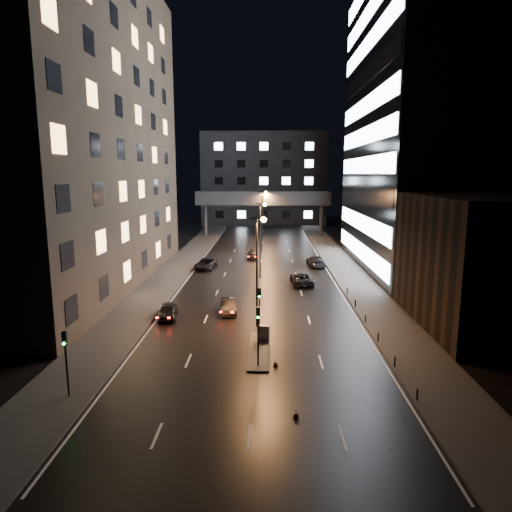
% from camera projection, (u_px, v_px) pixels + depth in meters
% --- Properties ---
extents(ground, '(160.00, 160.00, 0.00)m').
position_uv_depth(ground, '(261.00, 261.00, 73.63)').
color(ground, black).
rests_on(ground, ground).
extents(sidewalk_left, '(5.00, 110.00, 0.15)m').
position_uv_depth(sidewalk_left, '(178.00, 266.00, 69.00)').
color(sidewalk_left, '#383533').
rests_on(sidewalk_left, ground).
extents(sidewalk_right, '(5.00, 110.00, 0.15)m').
position_uv_depth(sidewalk_right, '(344.00, 267.00, 68.40)').
color(sidewalk_right, '#383533').
rests_on(sidewalk_right, ground).
extents(building_left, '(15.00, 48.00, 40.00)m').
position_uv_depth(building_left, '(73.00, 122.00, 54.86)').
color(building_left, '#2D2319').
rests_on(building_left, ground).
extents(building_right_low, '(10.00, 18.00, 12.00)m').
position_uv_depth(building_right_low, '(476.00, 262.00, 41.59)').
color(building_right_low, black).
rests_on(building_right_low, ground).
extents(building_right_glass, '(20.00, 36.00, 45.00)m').
position_uv_depth(building_right_glass, '(436.00, 113.00, 65.09)').
color(building_right_glass, black).
rests_on(building_right_glass, ground).
extents(building_far, '(34.00, 14.00, 25.00)m').
position_uv_depth(building_far, '(264.00, 179.00, 128.46)').
color(building_far, '#333335').
rests_on(building_far, ground).
extents(skybridge, '(30.00, 3.00, 10.00)m').
position_uv_depth(skybridge, '(263.00, 199.00, 101.66)').
color(skybridge, '#333335').
rests_on(skybridge, ground).
extents(median_island, '(1.60, 8.00, 0.15)m').
position_uv_depth(median_island, '(259.00, 350.00, 36.23)').
color(median_island, '#383533').
rests_on(median_island, ground).
extents(traffic_signal_near, '(0.28, 0.34, 4.40)m').
position_uv_depth(traffic_signal_near, '(259.00, 305.00, 38.15)').
color(traffic_signal_near, black).
rests_on(traffic_signal_near, median_island).
extents(traffic_signal_far, '(0.28, 0.34, 4.40)m').
position_uv_depth(traffic_signal_far, '(258.00, 327.00, 32.74)').
color(traffic_signal_far, black).
rests_on(traffic_signal_far, median_island).
extents(traffic_signal_corner, '(0.28, 0.34, 4.40)m').
position_uv_depth(traffic_signal_corner, '(66.00, 354.00, 28.13)').
color(traffic_signal_corner, black).
rests_on(traffic_signal_corner, ground).
extents(bollard_row, '(0.12, 25.12, 0.90)m').
position_uv_depth(bollard_row, '(371.00, 328.00, 40.36)').
color(bollard_row, black).
rests_on(bollard_row, ground).
extents(streetlight_near, '(1.45, 0.50, 10.15)m').
position_uv_depth(streetlight_near, '(259.00, 257.00, 40.99)').
color(streetlight_near, black).
rests_on(streetlight_near, ground).
extents(streetlight_mid_a, '(1.45, 0.50, 10.15)m').
position_uv_depth(streetlight_mid_a, '(261.00, 230.00, 60.67)').
color(streetlight_mid_a, black).
rests_on(streetlight_mid_a, ground).
extents(streetlight_mid_b, '(1.45, 0.50, 10.15)m').
position_uv_depth(streetlight_mid_b, '(263.00, 216.00, 80.34)').
color(streetlight_mid_b, black).
rests_on(streetlight_mid_b, ground).
extents(streetlight_far, '(1.45, 0.50, 10.15)m').
position_uv_depth(streetlight_far, '(264.00, 208.00, 100.01)').
color(streetlight_far, black).
rests_on(streetlight_far, ground).
extents(car_away_a, '(2.16, 4.43, 1.46)m').
position_uv_depth(car_away_a, '(168.00, 311.00, 44.40)').
color(car_away_a, black).
rests_on(car_away_a, ground).
extents(car_away_b, '(2.02, 4.47, 1.42)m').
position_uv_depth(car_away_b, '(228.00, 306.00, 46.17)').
color(car_away_b, black).
rests_on(car_away_b, ground).
extents(car_away_c, '(3.13, 5.77, 1.54)m').
position_uv_depth(car_away_c, '(206.00, 264.00, 67.40)').
color(car_away_c, black).
rests_on(car_away_c, ground).
extents(car_away_d, '(1.97, 4.45, 1.27)m').
position_uv_depth(car_away_d, '(252.00, 255.00, 75.50)').
color(car_away_d, black).
rests_on(car_away_d, ground).
extents(car_toward_a, '(2.99, 5.61, 1.50)m').
position_uv_depth(car_toward_a, '(302.00, 279.00, 57.89)').
color(car_toward_a, black).
rests_on(car_toward_a, ground).
extents(car_toward_b, '(2.69, 5.69, 1.60)m').
position_uv_depth(car_toward_b, '(316.00, 261.00, 69.25)').
color(car_toward_b, black).
rests_on(car_toward_b, ground).
extents(utility_cabinet, '(0.96, 0.69, 1.35)m').
position_uv_depth(utility_cabinet, '(264.00, 333.00, 37.92)').
color(utility_cabinet, '#49494C').
rests_on(utility_cabinet, median_island).
extents(cone_a, '(0.49, 0.49, 0.57)m').
position_uv_depth(cone_a, '(276.00, 363.00, 33.32)').
color(cone_a, red).
rests_on(cone_a, ground).
extents(cone_b, '(0.47, 0.47, 0.52)m').
position_uv_depth(cone_b, '(296.00, 414.00, 26.31)').
color(cone_b, '#EC380C').
rests_on(cone_b, ground).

